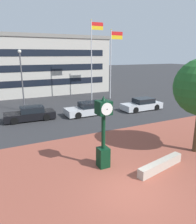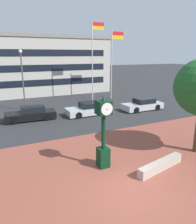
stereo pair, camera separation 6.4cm
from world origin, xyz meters
The scene contains 11 objects.
ground_plane centered at (0.00, 0.00, 0.00)m, with size 200.00×200.00×0.00m, color #2D2D30.
plaza_brick_paving centered at (0.00, 1.62, 0.00)m, with size 44.00×11.24×0.01m, color brown.
planter_wall centered at (2.45, 0.78, 0.25)m, with size 3.20×0.40×0.50m, color #ADA393.
street_clock centered at (-0.13, 2.40, 1.96)m, with size 0.70×0.82×3.91m.
car_street_mid centered at (3.39, 12.31, 0.57)m, with size 4.57×1.98×1.28m.
car_street_far centered at (9.43, 11.53, 0.57)m, with size 4.52×1.90×1.28m.
car_street_distant centered at (-2.17, 13.00, 0.57)m, with size 4.56×1.99×1.28m.
flagpole_primary centered at (6.77, 18.55, 5.80)m, with size 1.69×0.14×9.96m.
flagpole_secondary centered at (9.60, 18.55, 5.35)m, with size 1.78×0.14×8.99m.
civic_building centered at (0.13, 30.07, 4.31)m, with size 24.30×12.98×8.60m.
street_lamp_post centered at (-2.15, 16.90, 3.91)m, with size 0.36×0.36×6.35m.
Camera 2 is at (-5.01, -7.02, 5.90)m, focal length 34.75 mm.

